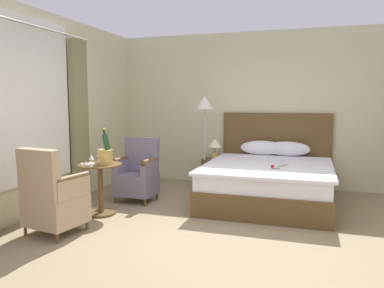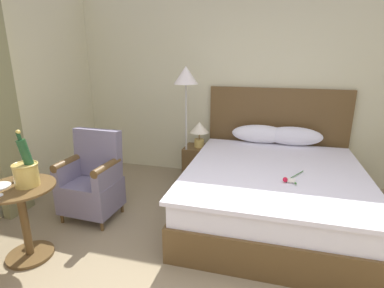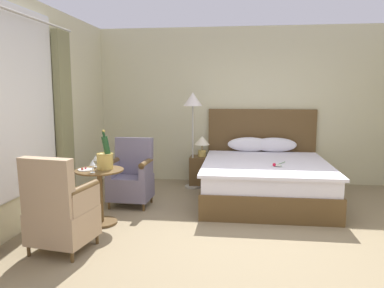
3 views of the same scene
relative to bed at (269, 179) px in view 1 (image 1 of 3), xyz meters
name	(u,v)px [view 1 (image 1 of 3)]	position (x,y,z in m)	size (l,w,h in m)	color
ground_plane	(225,236)	(-0.31, -1.71, -0.35)	(7.08, 7.08, 0.00)	#8B7A5B
wall_headboard_side	(260,110)	(-0.31, 1.14, 1.06)	(5.46, 0.12, 2.82)	beige
wall_window_side	(28,113)	(-3.03, -1.71, 1.06)	(0.27, 5.70, 2.82)	beige
bed	(269,179)	(0.00, 0.00, 0.00)	(1.92, 2.26, 1.35)	brown
nightstand	(215,173)	(-1.05, 0.69, -0.08)	(0.44, 0.38, 0.52)	brown
bedside_lamp	(215,145)	(-1.05, 0.69, 0.43)	(0.27, 0.27, 0.37)	tan
floor_lamp_brass	(205,112)	(-1.20, 0.53, 1.03)	(0.32, 0.32, 1.65)	#B5B2A7
side_table_round	(100,186)	(-2.14, -1.41, 0.05)	(0.60, 0.60, 0.70)	brown
champagne_bucket	(105,154)	(-2.08, -1.36, 0.49)	(0.21, 0.21, 0.50)	tan
wine_glass_near_bucket	(99,154)	(-2.24, -1.26, 0.47)	(0.07, 0.07, 0.16)	white
wine_glass_near_edge	(91,158)	(-2.15, -1.59, 0.47)	(0.07, 0.07, 0.16)	white
snack_plate	(88,164)	(-2.30, -1.46, 0.36)	(0.19, 0.19, 0.04)	white
armchair_by_window	(138,174)	(-1.97, -0.60, 0.08)	(0.61, 0.55, 0.99)	brown
armchair_facing_bed	(53,198)	(-2.25, -2.27, 0.09)	(0.67, 0.66, 1.03)	brown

